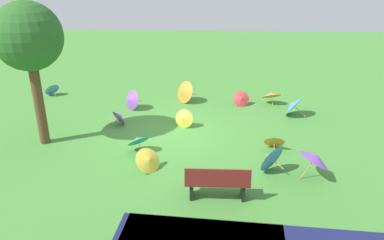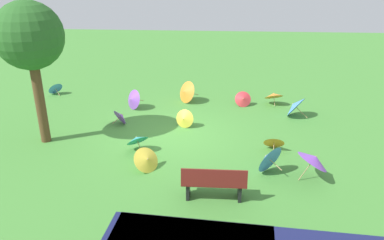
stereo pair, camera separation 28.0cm
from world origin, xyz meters
name	(u,v)px [view 1 (the left image)]	position (x,y,z in m)	size (l,w,h in m)	color
ground	(172,135)	(0.00, 0.00, 0.00)	(40.00, 40.00, 0.00)	#478C38
park_bench	(217,183)	(-1.46, 3.63, 0.47)	(1.60, 0.48, 0.90)	maroon
shade_tree	(28,38)	(4.08, 0.71, 3.38)	(2.04, 2.04, 4.46)	brown
parasol_orange_0	(183,92)	(-0.18, -3.20, 0.46)	(1.01, 1.03, 0.92)	tan
parasol_teal_0	(138,140)	(0.96, 1.17, 0.38)	(0.91, 0.89, 0.66)	tan
parasol_red_0	(241,99)	(-2.54, -2.91, 0.31)	(0.69, 0.63, 0.62)	tan
parasol_blue_0	(269,157)	(-2.93, 2.21, 0.44)	(0.94, 0.94, 0.88)	tan
parasol_yellow_0	(149,160)	(0.44, 2.34, 0.33)	(0.92, 0.93, 0.66)	tan
parasol_blue_1	(293,105)	(-4.39, -1.97, 0.43)	(1.06, 1.15, 0.87)	tan
parasol_orange_2	(271,95)	(-3.78, -3.19, 0.40)	(0.91, 0.89, 0.65)	tan
parasol_purple_0	(316,158)	(-4.10, 2.53, 0.62)	(1.05, 1.07, 0.93)	tan
parasol_orange_3	(274,140)	(-3.28, 0.84, 0.29)	(0.69, 0.62, 0.57)	tan
parasol_purple_2	(120,117)	(1.94, -0.80, 0.31)	(0.73, 0.73, 0.61)	tan
parasol_purple_3	(130,100)	(1.85, -2.30, 0.40)	(0.84, 0.85, 0.81)	tan
parasol_blue_2	(52,89)	(5.61, -3.85, 0.29)	(0.76, 0.77, 0.57)	tan
parasol_yellow_1	(184,119)	(-0.35, -0.65, 0.33)	(0.72, 0.64, 0.66)	tan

